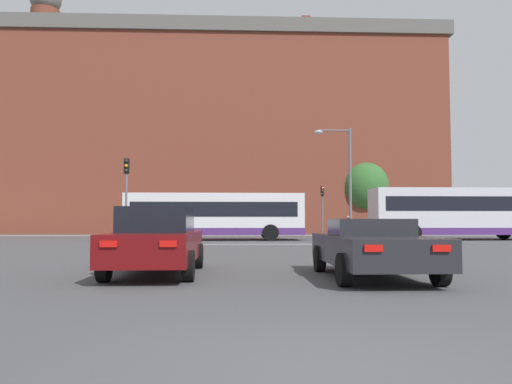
% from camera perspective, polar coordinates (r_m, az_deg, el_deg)
% --- Properties ---
extents(ground_plane, '(400.00, 400.00, 0.00)m').
position_cam_1_polar(ground_plane, '(4.33, 7.95, -19.98)').
color(ground_plane, '#474749').
extents(stop_line_strip, '(9.79, 0.30, 0.01)m').
position_cam_1_polar(stop_line_strip, '(26.11, -0.81, -5.99)').
color(stop_line_strip, silver).
rests_on(stop_line_strip, ground_plane).
extents(far_pavement, '(70.88, 2.50, 0.01)m').
position_cam_1_polar(far_pavement, '(41.44, -1.41, -4.97)').
color(far_pavement, gray).
rests_on(far_pavement, ground_plane).
extents(brick_civic_building, '(45.15, 12.43, 25.71)m').
position_cam_1_polar(brick_civic_building, '(52.00, -4.77, 6.62)').
color(brick_civic_building, brown).
rests_on(brick_civic_building, ground_plane).
extents(car_saloon_left, '(1.93, 4.63, 1.55)m').
position_cam_1_polar(car_saloon_left, '(11.81, -11.21, -5.47)').
color(car_saloon_left, '#600C0F').
rests_on(car_saloon_left, ground_plane).
extents(car_roadster_right, '(2.07, 4.53, 1.28)m').
position_cam_1_polar(car_roadster_right, '(11.18, 13.10, -6.17)').
color(car_roadster_right, '#232328').
rests_on(car_roadster_right, ground_plane).
extents(bus_crossing_lead, '(11.05, 2.75, 2.92)m').
position_cam_1_polar(bus_crossing_lead, '(31.55, -4.71, -2.67)').
color(bus_crossing_lead, silver).
rests_on(bus_crossing_lead, ground_plane).
extents(bus_crossing_trailing, '(11.25, 2.66, 3.28)m').
position_cam_1_polar(bus_crossing_trailing, '(34.46, 22.26, -2.16)').
color(bus_crossing_trailing, silver).
rests_on(bus_crossing_trailing, ground_plane).
extents(traffic_light_far_right, '(0.26, 0.31, 4.06)m').
position_cam_1_polar(traffic_light_far_right, '(41.44, 7.60, -1.17)').
color(traffic_light_far_right, slate).
rests_on(traffic_light_far_right, ground_plane).
extents(traffic_light_near_left, '(0.26, 0.31, 4.51)m').
position_cam_1_polar(traffic_light_near_left, '(27.12, -14.60, 0.58)').
color(traffic_light_near_left, slate).
rests_on(traffic_light_near_left, ground_plane).
extents(street_lamp_junction, '(2.20, 0.36, 6.71)m').
position_cam_1_polar(street_lamp_junction, '(29.83, 9.97, 2.37)').
color(street_lamp_junction, slate).
rests_on(street_lamp_junction, ground_plane).
extents(pedestrian_waiting, '(0.35, 0.45, 1.73)m').
position_cam_1_polar(pedestrian_waiting, '(42.01, -14.65, -3.47)').
color(pedestrian_waiting, '#333851').
rests_on(pedestrian_waiting, ground_plane).
extents(pedestrian_walking_east, '(0.44, 0.44, 1.62)m').
position_cam_1_polar(pedestrian_walking_east, '(41.95, 10.52, -3.62)').
color(pedestrian_walking_east, '#333851').
rests_on(pedestrian_walking_east, ground_plane).
extents(tree_by_building, '(4.51, 4.51, 6.78)m').
position_cam_1_polar(tree_by_building, '(47.81, 12.29, 0.60)').
color(tree_by_building, '#4C3823').
rests_on(tree_by_building, ground_plane).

